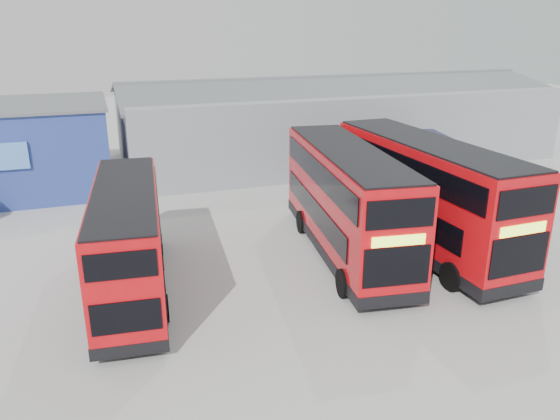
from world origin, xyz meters
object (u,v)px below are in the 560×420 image
object	(u,v)px
maintenance_shed	(333,121)
double_decker_centre	(346,203)
double_decker_left	(129,243)
single_decker_blue	(451,182)
double_decker_right	(424,196)

from	to	relation	value
maintenance_shed	double_decker_centre	xyz separation A→B (m)	(-6.92, -16.71, -0.30)
maintenance_shed	double_decker_centre	distance (m)	18.09
maintenance_shed	double_decker_left	world-z (taller)	maintenance_shed
double_decker_left	single_decker_blue	bearing A→B (deg)	-161.50
single_decker_blue	double_decker_centre	bearing A→B (deg)	33.99
maintenance_shed	double_decker_right	distance (m)	17.51
double_decker_left	single_decker_blue	world-z (taller)	double_decker_left
double_decker_right	single_decker_blue	world-z (taller)	double_decker_right
double_decker_centre	maintenance_shed	bearing A→B (deg)	75.11
double_decker_right	single_decker_blue	bearing A→B (deg)	40.61
double_decker_left	maintenance_shed	bearing A→B (deg)	-127.04
double_decker_centre	double_decker_right	world-z (taller)	double_decker_right
maintenance_shed	double_decker_left	xyz separation A→B (m)	(-15.93, -17.40, -0.61)
double_decker_right	double_decker_centre	bearing A→B (deg)	170.89
double_decker_centre	double_decker_right	bearing A→B (deg)	-0.05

